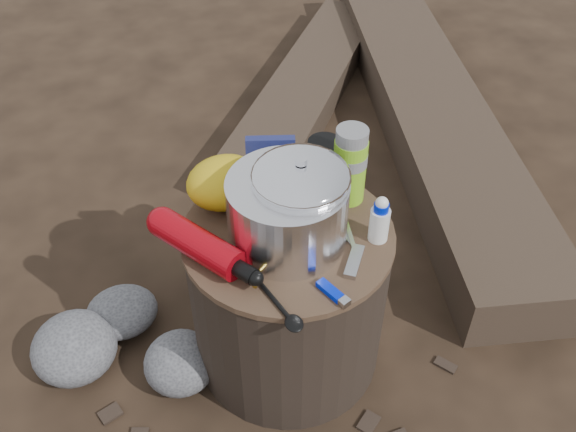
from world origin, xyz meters
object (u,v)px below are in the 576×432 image
object	(u,v)px
log_main	(429,109)
fuel_bottle	(198,244)
stump	(288,296)
travel_mug	(324,162)
thermos	(350,165)
camping_pot	(300,201)

from	to	relation	value
log_main	fuel_bottle	size ratio (longest dim) A/B	7.05
stump	fuel_bottle	size ratio (longest dim) A/B	1.66
stump	log_main	distance (m)	1.14
stump	travel_mug	xyz separation A→B (m)	(0.14, 0.14, 0.27)
stump	thermos	size ratio (longest dim) A/B	2.49
stump	thermos	distance (m)	0.36
fuel_bottle	travel_mug	size ratio (longest dim) A/B	2.51
stump	travel_mug	world-z (taller)	travel_mug
stump	travel_mug	size ratio (longest dim) A/B	4.16
fuel_bottle	travel_mug	distance (m)	0.37
log_main	camping_pot	bearing A→B (deg)	-122.37
log_main	thermos	distance (m)	1.06
log_main	travel_mug	world-z (taller)	travel_mug
stump	log_main	xyz separation A→B (m)	(0.82, 0.78, -0.13)
camping_pot	thermos	world-z (taller)	camping_pot
log_main	thermos	world-z (taller)	thermos
log_main	fuel_bottle	bearing A→B (deg)	-129.65
thermos	log_main	bearing A→B (deg)	47.68
thermos	travel_mug	size ratio (longest dim) A/B	1.67
log_main	travel_mug	size ratio (longest dim) A/B	17.70
log_main	thermos	bearing A→B (deg)	-119.67
log_main	stump	bearing A→B (deg)	-123.67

